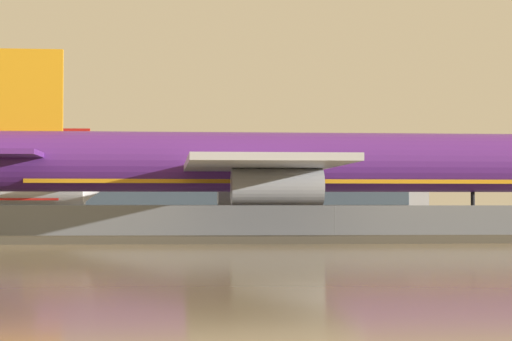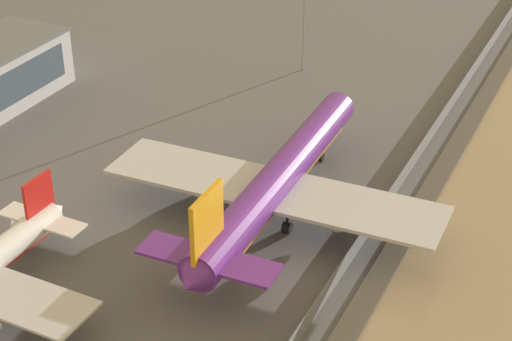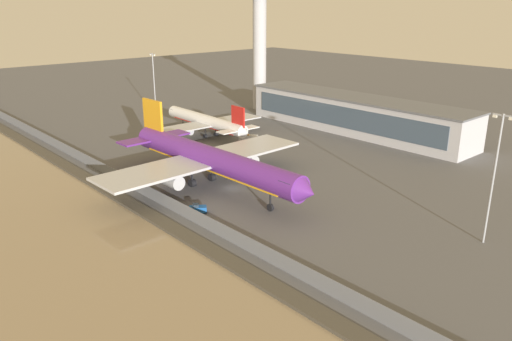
% 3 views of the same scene
% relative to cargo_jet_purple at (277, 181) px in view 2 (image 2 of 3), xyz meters
% --- Properties ---
extents(ground_plane, '(500.00, 500.00, 0.00)m').
position_rel_cargo_jet_purple_xyz_m(ground_plane, '(4.12, 2.79, -6.06)').
color(ground_plane, '#565659').
extents(shoreline_seawall, '(320.00, 3.00, 0.50)m').
position_rel_cargo_jet_purple_xyz_m(shoreline_seawall, '(4.12, -17.71, -5.81)').
color(shoreline_seawall, '#474238').
rests_on(shoreline_seawall, ground).
extents(perimeter_fence, '(280.00, 0.10, 2.57)m').
position_rel_cargo_jet_purple_xyz_m(perimeter_fence, '(4.12, -13.21, -4.78)').
color(perimeter_fence, slate).
rests_on(perimeter_fence, ground).
extents(cargo_jet_purple, '(55.96, 47.99, 15.88)m').
position_rel_cargo_jet_purple_xyz_m(cargo_jet_purple, '(0.00, 0.00, 0.00)').
color(cargo_jet_purple, '#602889').
rests_on(cargo_jet_purple, ground).
extents(baggage_tug, '(3.13, 3.54, 1.80)m').
position_rel_cargo_jet_purple_xyz_m(baggage_tug, '(9.97, -10.25, -5.26)').
color(baggage_tug, '#19519E').
rests_on(baggage_tug, ground).
extents(ops_van, '(5.46, 4.71, 2.48)m').
position_rel_cargo_jet_purple_xyz_m(ops_van, '(-20.59, 28.87, -4.78)').
color(ops_van, white).
rests_on(ops_van, ground).
extents(apron_light_mast_apron_west, '(3.20, 0.40, 21.39)m').
position_rel_cargo_jet_purple_xyz_m(apron_light_mast_apron_west, '(50.88, 17.62, 5.92)').
color(apron_light_mast_apron_west, '#93969B').
rests_on(apron_light_mast_apron_west, ground).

